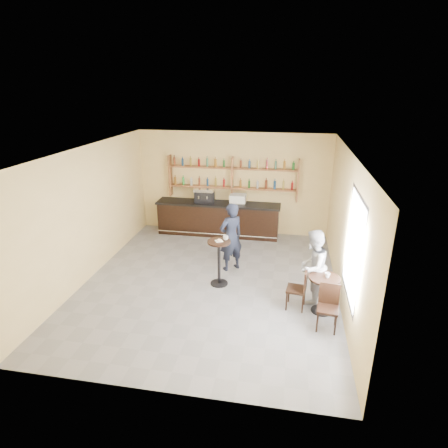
% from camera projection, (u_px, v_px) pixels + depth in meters
% --- Properties ---
extents(floor, '(7.00, 7.00, 0.00)m').
position_uv_depth(floor, '(210.00, 283.00, 9.10)').
color(floor, slate).
rests_on(floor, ground).
extents(ceiling, '(7.00, 7.00, 0.00)m').
position_uv_depth(ceiling, '(208.00, 151.00, 7.98)').
color(ceiling, white).
rests_on(ceiling, wall_back).
extents(wall_back, '(7.00, 0.00, 7.00)m').
position_uv_depth(wall_back, '(233.00, 184.00, 11.77)').
color(wall_back, '#F0D288').
rests_on(wall_back, floor).
extents(wall_front, '(7.00, 0.00, 7.00)m').
position_uv_depth(wall_front, '(157.00, 305.00, 5.32)').
color(wall_front, '#F0D288').
rests_on(wall_front, floor).
extents(wall_left, '(0.00, 7.00, 7.00)m').
position_uv_depth(wall_left, '(88.00, 214.00, 9.04)').
color(wall_left, '#F0D288').
rests_on(wall_left, floor).
extents(wall_right, '(0.00, 7.00, 7.00)m').
position_uv_depth(wall_right, '(345.00, 230.00, 8.05)').
color(wall_right, '#F0D288').
rests_on(wall_right, floor).
extents(window_pane, '(0.00, 2.00, 2.00)m').
position_uv_depth(window_pane, '(354.00, 248.00, 6.91)').
color(window_pane, white).
rests_on(window_pane, wall_right).
extents(window_frame, '(0.04, 1.70, 2.10)m').
position_uv_depth(window_frame, '(353.00, 248.00, 6.91)').
color(window_frame, black).
rests_on(window_frame, wall_right).
extents(shelf_unit, '(4.00, 0.26, 1.40)m').
position_uv_depth(shelf_unit, '(232.00, 178.00, 11.57)').
color(shelf_unit, brown).
rests_on(shelf_unit, wall_back).
extents(liquor_bottles, '(3.68, 0.10, 1.00)m').
position_uv_depth(liquor_bottles, '(232.00, 173.00, 11.51)').
color(liquor_bottles, '#8C5919').
rests_on(liquor_bottles, shelf_unit).
extents(bar_counter, '(3.89, 0.76, 1.05)m').
position_uv_depth(bar_counter, '(218.00, 219.00, 11.89)').
color(bar_counter, black).
rests_on(bar_counter, floor).
extents(espresso_machine, '(0.67, 0.49, 0.44)m').
position_uv_depth(espresso_machine, '(204.00, 195.00, 11.70)').
color(espresso_machine, black).
rests_on(espresso_machine, bar_counter).
extents(pastry_case, '(0.55, 0.46, 0.30)m').
position_uv_depth(pastry_case, '(238.00, 199.00, 11.55)').
color(pastry_case, silver).
rests_on(pastry_case, bar_counter).
extents(pedestal_table, '(0.55, 0.55, 1.13)m').
position_uv_depth(pedestal_table, '(219.00, 263.00, 8.86)').
color(pedestal_table, black).
rests_on(pedestal_table, floor).
extents(napkin, '(0.23, 0.23, 0.00)m').
position_uv_depth(napkin, '(219.00, 241.00, 8.66)').
color(napkin, white).
rests_on(napkin, pedestal_table).
extents(donut, '(0.15, 0.15, 0.04)m').
position_uv_depth(donut, '(219.00, 240.00, 8.65)').
color(donut, '#E09A52').
rests_on(donut, napkin).
extents(cup_pedestal, '(0.16, 0.16, 0.10)m').
position_uv_depth(cup_pedestal, '(226.00, 238.00, 8.72)').
color(cup_pedestal, white).
rests_on(cup_pedestal, pedestal_table).
extents(man_main, '(0.78, 0.75, 1.79)m').
position_uv_depth(man_main, '(231.00, 237.00, 9.49)').
color(man_main, black).
rests_on(man_main, floor).
extents(cafe_table, '(0.73, 0.73, 0.82)m').
position_uv_depth(cafe_table, '(323.00, 294.00, 7.83)').
color(cafe_table, black).
rests_on(cafe_table, floor).
extents(cup_cafe, '(0.14, 0.14, 0.10)m').
position_uv_depth(cup_cafe, '(327.00, 275.00, 7.66)').
color(cup_cafe, white).
rests_on(cup_cafe, cafe_table).
extents(chair_west, '(0.45, 0.45, 0.92)m').
position_uv_depth(chair_west, '(296.00, 289.00, 7.95)').
color(chair_west, black).
rests_on(chair_west, floor).
extents(chair_south, '(0.44, 0.44, 0.92)m').
position_uv_depth(chair_south, '(328.00, 308.00, 7.25)').
color(chair_south, black).
rests_on(chair_south, floor).
extents(patron_second, '(0.95, 1.02, 1.67)m').
position_uv_depth(patron_second, '(312.00, 267.00, 8.08)').
color(patron_second, '#97979C').
rests_on(patron_second, floor).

